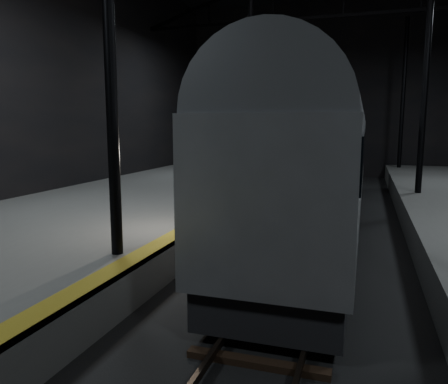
% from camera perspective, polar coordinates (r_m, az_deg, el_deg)
% --- Properties ---
extents(ground, '(44.00, 44.00, 0.00)m').
position_cam_1_polar(ground, '(13.19, 10.55, -8.73)').
color(ground, black).
rests_on(ground, ground).
extents(platform_left, '(9.00, 43.80, 1.00)m').
position_cam_1_polar(platform_left, '(15.80, -17.54, -4.19)').
color(platform_left, '#595956').
rests_on(platform_left, ground).
extents(tactile_strip, '(0.50, 43.80, 0.01)m').
position_cam_1_polar(tactile_strip, '(13.70, -2.95, -3.58)').
color(tactile_strip, olive).
rests_on(tactile_strip, platform_left).
extents(track, '(2.40, 43.00, 0.24)m').
position_cam_1_polar(track, '(13.17, 10.56, -8.45)').
color(track, '#3F3328').
rests_on(track, ground).
extents(train, '(3.05, 20.35, 5.44)m').
position_cam_1_polar(train, '(16.85, 12.74, 5.50)').
color(train, gray).
rests_on(train, ground).
extents(woman, '(0.54, 0.36, 1.46)m').
position_cam_1_polar(woman, '(15.05, -3.03, 0.34)').
color(woman, '#9C8F60').
rests_on(woman, platform_left).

